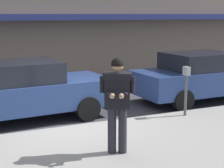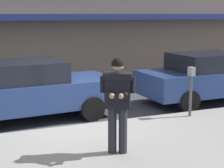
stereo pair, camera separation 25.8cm
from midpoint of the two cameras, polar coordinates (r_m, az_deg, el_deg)
name	(u,v)px [view 2 (the right image)]	position (r m, az deg, el deg)	size (l,w,h in m)	color
ground_plane	(76,128)	(9.17, -4.70, -6.66)	(80.00, 80.00, 0.00)	#3D3D42
sidewalk	(174,161)	(7.12, 10.54, -11.41)	(32.00, 5.30, 0.14)	gray
curb_paint_line	(113,123)	(9.55, 0.94, -5.90)	(28.00, 0.12, 0.01)	silver
parked_sedan_mid	(28,90)	(9.87, -11.97, -0.87)	(4.62, 2.17, 1.54)	navy
parked_sedan_far	(210,77)	(12.07, 15.24, 1.05)	(4.53, 1.99, 1.54)	navy
man_texting_on_phone	(118,95)	(6.86, 1.94, -1.73)	(0.63, 0.65, 1.81)	#23232B
parking_meter	(191,84)	(9.68, 12.70, -0.05)	(0.12, 0.18, 1.27)	#4C4C51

